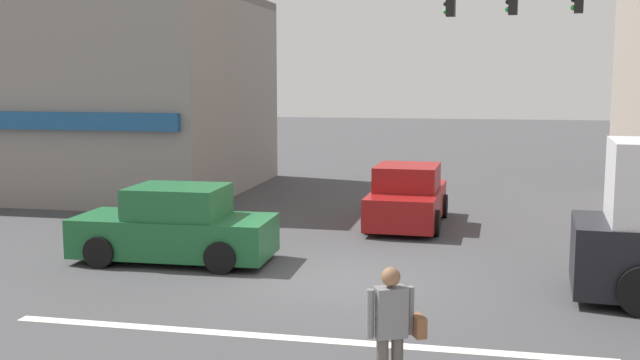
{
  "coord_description": "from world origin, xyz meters",
  "views": [
    {
      "loc": [
        2.55,
        -13.74,
        3.76
      ],
      "look_at": [
        -0.82,
        2.0,
        1.6
      ],
      "focal_mm": 42.0,
      "sensor_mm": 36.0,
      "label": 1
    }
  ],
  "objects_px": {
    "utility_pole_near_left": "(113,74)",
    "sedan_crossing_leftbound": "(175,227)",
    "pedestrian_foreground_with_bag": "(392,329)",
    "sedan_waiting_far": "(407,198)",
    "traffic_light_mast": "(594,56)"
  },
  "relations": [
    {
      "from": "utility_pole_near_left",
      "to": "sedan_crossing_leftbound",
      "type": "bearing_deg",
      "value": -52.62
    },
    {
      "from": "sedan_waiting_far",
      "to": "pedestrian_foreground_with_bag",
      "type": "relative_size",
      "value": 2.48
    },
    {
      "from": "sedan_crossing_leftbound",
      "to": "traffic_light_mast",
      "type": "bearing_deg",
      "value": 22.8
    },
    {
      "from": "sedan_waiting_far",
      "to": "sedan_crossing_leftbound",
      "type": "distance_m",
      "value": 6.59
    },
    {
      "from": "utility_pole_near_left",
      "to": "sedan_crossing_leftbound",
      "type": "distance_m",
      "value": 7.39
    },
    {
      "from": "traffic_light_mast",
      "to": "sedan_crossing_leftbound",
      "type": "distance_m",
      "value": 10.03
    },
    {
      "from": "pedestrian_foreground_with_bag",
      "to": "sedan_crossing_leftbound",
      "type": "bearing_deg",
      "value": 130.47
    },
    {
      "from": "utility_pole_near_left",
      "to": "pedestrian_foreground_with_bag",
      "type": "distance_m",
      "value": 15.02
    },
    {
      "from": "sedan_crossing_leftbound",
      "to": "pedestrian_foreground_with_bag",
      "type": "xyz_separation_m",
      "value": [
        5.24,
        -6.15,
        0.24
      ]
    },
    {
      "from": "utility_pole_near_left",
      "to": "sedan_waiting_far",
      "type": "xyz_separation_m",
      "value": [
        8.4,
        -0.35,
        -3.22
      ]
    },
    {
      "from": "sedan_crossing_leftbound",
      "to": "pedestrian_foreground_with_bag",
      "type": "distance_m",
      "value": 8.08
    },
    {
      "from": "traffic_light_mast",
      "to": "sedan_crossing_leftbound",
      "type": "relative_size",
      "value": 1.5
    },
    {
      "from": "pedestrian_foreground_with_bag",
      "to": "traffic_light_mast",
      "type": "bearing_deg",
      "value": 70.89
    },
    {
      "from": "pedestrian_foreground_with_bag",
      "to": "utility_pole_near_left",
      "type": "bearing_deg",
      "value": 129.07
    },
    {
      "from": "utility_pole_near_left",
      "to": "sedan_crossing_leftbound",
      "type": "relative_size",
      "value": 1.83
    }
  ]
}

